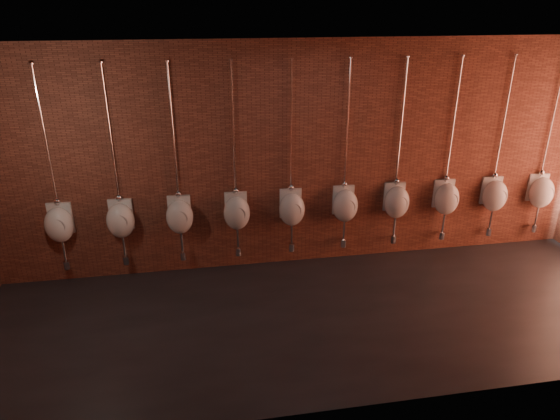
{
  "coord_description": "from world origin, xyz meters",
  "views": [
    {
      "loc": [
        -1.44,
        -5.03,
        3.65
      ],
      "look_at": [
        -0.43,
        0.9,
        1.1
      ],
      "focal_mm": 32.0,
      "sensor_mm": 36.0,
      "label": 1
    }
  ],
  "objects": [
    {
      "name": "urinal_5",
      "position": [
        0.6,
        1.37,
        0.92
      ],
      "size": [
        0.39,
        0.35,
        2.72
      ],
      "color": "white",
      "rests_on": "ground"
    },
    {
      "name": "urinal_6",
      "position": [
        1.39,
        1.37,
        0.92
      ],
      "size": [
        0.39,
        0.35,
        2.72
      ],
      "color": "white",
      "rests_on": "ground"
    },
    {
      "name": "urinal_9",
      "position": [
        3.74,
        1.37,
        0.92
      ],
      "size": [
        0.39,
        0.35,
        2.72
      ],
      "color": "white",
      "rests_on": "ground"
    },
    {
      "name": "urinal_3",
      "position": [
        -0.96,
        1.37,
        0.92
      ],
      "size": [
        0.39,
        0.35,
        2.72
      ],
      "color": "white",
      "rests_on": "ground"
    },
    {
      "name": "urinal_7",
      "position": [
        2.17,
        1.37,
        0.92
      ],
      "size": [
        0.39,
        0.35,
        2.72
      ],
      "color": "white",
      "rests_on": "ground"
    },
    {
      "name": "urinal_1",
      "position": [
        -2.53,
        1.37,
        0.92
      ],
      "size": [
        0.39,
        0.35,
        2.72
      ],
      "color": "white",
      "rests_on": "ground"
    },
    {
      "name": "urinal_2",
      "position": [
        -1.75,
        1.37,
        0.92
      ],
      "size": [
        0.39,
        0.35,
        2.72
      ],
      "color": "white",
      "rests_on": "ground"
    },
    {
      "name": "urinal_4",
      "position": [
        -0.18,
        1.37,
        0.92
      ],
      "size": [
        0.39,
        0.35,
        2.72
      ],
      "color": "white",
      "rests_on": "ground"
    },
    {
      "name": "urinal_0",
      "position": [
        -3.31,
        1.37,
        0.92
      ],
      "size": [
        0.39,
        0.35,
        2.72
      ],
      "color": "white",
      "rests_on": "ground"
    },
    {
      "name": "ground",
      "position": [
        0.0,
        0.0,
        0.0
      ],
      "size": [
        8.5,
        8.5,
        0.0
      ],
      "primitive_type": "plane",
      "color": "black",
      "rests_on": "ground"
    },
    {
      "name": "room_shell",
      "position": [
        0.0,
        0.0,
        2.01
      ],
      "size": [
        8.54,
        3.04,
        3.22
      ],
      "color": "black",
      "rests_on": "ground"
    },
    {
      "name": "urinal_8",
      "position": [
        2.95,
        1.37,
        0.92
      ],
      "size": [
        0.39,
        0.35,
        2.72
      ],
      "color": "white",
      "rests_on": "ground"
    }
  ]
}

